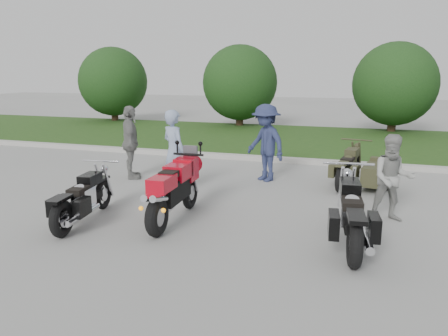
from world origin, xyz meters
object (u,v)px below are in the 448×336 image
(cruiser_right, at_px, (351,217))
(person_denim, at_px, (266,143))
(cruiser_left, at_px, (82,201))
(cruiser_sidecar, at_px, (365,171))
(person_stripe, at_px, (174,151))
(person_grey, at_px, (393,178))
(sportbike_red, at_px, (174,189))
(person_back, at_px, (131,143))

(cruiser_right, distance_m, person_denim, 4.45)
(cruiser_left, distance_m, cruiser_sidecar, 6.48)
(person_stripe, relative_size, person_denim, 0.98)
(person_grey, bearing_deg, sportbike_red, -169.12)
(person_back, bearing_deg, sportbike_red, -169.76)
(sportbike_red, relative_size, person_grey, 1.41)
(sportbike_red, relative_size, person_denim, 1.18)
(person_stripe, distance_m, person_back, 1.80)
(cruiser_right, distance_m, person_back, 6.36)
(cruiser_right, relative_size, person_grey, 1.55)
(cruiser_sidecar, bearing_deg, person_denim, -169.93)
(person_stripe, distance_m, person_grey, 4.72)
(person_denim, bearing_deg, person_back, -129.26)
(cruiser_left, relative_size, cruiser_right, 0.87)
(person_grey, xyz_separation_m, person_back, (-6.28, 1.43, 0.13))
(sportbike_red, height_order, person_denim, person_denim)
(cruiser_right, bearing_deg, person_back, 145.74)
(sportbike_red, xyz_separation_m, cruiser_sidecar, (3.34, 3.64, -0.24))
(sportbike_red, bearing_deg, cruiser_sidecar, 45.37)
(cruiser_left, bearing_deg, person_denim, 51.55)
(cruiser_left, relative_size, cruiser_sidecar, 0.99)
(person_grey, xyz_separation_m, person_denim, (-2.91, 2.29, 0.16))
(cruiser_left, height_order, person_grey, person_grey)
(person_denim, height_order, person_back, person_denim)
(person_denim, bearing_deg, cruiser_sidecar, 36.87)
(sportbike_red, height_order, cruiser_right, sportbike_red)
(cruiser_sidecar, bearing_deg, cruiser_left, -129.70)
(cruiser_right, bearing_deg, person_denim, 114.01)
(person_grey, height_order, person_denim, person_denim)
(sportbike_red, height_order, person_back, person_back)
(cruiser_sidecar, relative_size, person_grey, 1.37)
(sportbike_red, relative_size, cruiser_right, 0.91)
(cruiser_left, xyz_separation_m, person_stripe, (0.72, 2.52, 0.52))
(cruiser_right, bearing_deg, cruiser_sidecar, 80.79)
(cruiser_left, bearing_deg, person_back, 96.87)
(sportbike_red, relative_size, cruiser_sidecar, 1.03)
(sportbike_red, distance_m, person_back, 3.71)
(cruiser_left, height_order, person_back, person_back)
(person_stripe, bearing_deg, person_denim, -104.75)
(cruiser_right, distance_m, person_stripe, 4.57)
(cruiser_left, xyz_separation_m, person_back, (-0.88, 3.35, 0.52))
(person_stripe, relative_size, person_grey, 1.17)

